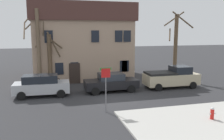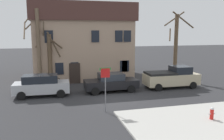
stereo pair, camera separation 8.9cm
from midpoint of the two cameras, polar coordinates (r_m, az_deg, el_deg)
ground_plane at (r=19.12m, az=0.39°, el=-6.87°), size 120.00×120.00×0.00m
sidewalk_slab at (r=14.81m, az=23.14°, el=-12.36°), size 9.61×7.40×0.12m
building_main at (r=28.67m, az=-7.67°, el=7.07°), size 11.07×9.22×8.29m
tree_bare_near at (r=23.90m, az=-17.57°, el=5.78°), size 2.16×2.50×7.53m
tree_bare_mid at (r=24.05m, az=-14.86°, el=3.08°), size 2.63×2.63×5.44m
tree_bare_far at (r=26.85m, az=14.98°, el=5.90°), size 2.61×2.71×7.50m
car_silver_wagon at (r=20.42m, az=-16.75°, el=-3.53°), size 4.52×2.10×1.78m
car_black_sedan at (r=21.06m, az=-0.34°, el=-3.00°), size 4.72×2.08×1.65m
pickup_truck_beige at (r=23.24m, az=14.06°, el=-1.72°), size 5.17×2.29×2.04m
fire_hydrant at (r=15.59m, az=22.85°, el=-9.50°), size 0.42×0.22×0.74m
street_sign_pole at (r=15.49m, az=-1.67°, el=-2.79°), size 0.76×0.07×3.00m
bicycle_leaning at (r=24.48m, az=-14.49°, el=-2.65°), size 1.75×0.11×1.03m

